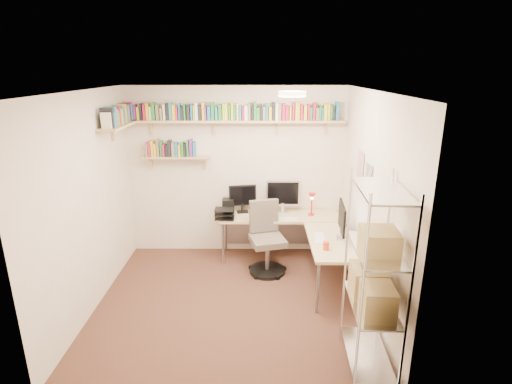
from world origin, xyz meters
TOP-DOWN VIEW (x-y plane):
  - ground at (0.00, 0.00)m, footprint 3.20×3.20m
  - room_shell at (0.00, 0.00)m, footprint 3.24×3.04m
  - wall_shelves at (-0.43, 1.29)m, footprint 3.12×1.09m
  - corner_desk at (0.69, 0.99)m, footprint 1.80×1.75m
  - office_chair at (0.45, 0.81)m, footprint 0.54×0.55m
  - wire_rack at (1.36, -1.09)m, footprint 0.44×0.83m

SIDE VIEW (x-z plane):
  - ground at x=0.00m, z-range 0.00..0.00m
  - office_chair at x=0.45m, z-range -0.08..0.92m
  - corner_desk at x=0.69m, z-range 0.08..1.25m
  - wire_rack at x=1.36m, z-range 0.03..1.89m
  - room_shell at x=0.00m, z-range 0.29..2.81m
  - wall_shelves at x=-0.43m, z-range 1.63..2.43m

